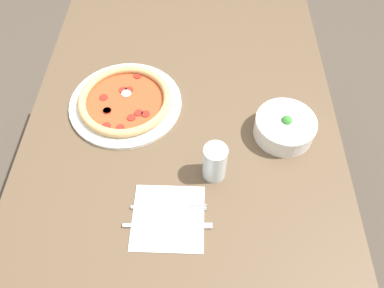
{
  "coord_description": "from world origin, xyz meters",
  "views": [
    {
      "loc": [
        0.77,
        0.05,
        1.63
      ],
      "look_at": [
        0.16,
        0.03,
        0.75
      ],
      "focal_mm": 35.0,
      "sensor_mm": 36.0,
      "label": 1
    }
  ],
  "objects": [
    {
      "name": "dining_table",
      "position": [
        0.0,
        0.0,
        0.63
      ],
      "size": [
        1.19,
        0.95,
        0.73
      ],
      "color": "brown",
      "rests_on": "ground_plane"
    },
    {
      "name": "glass",
      "position": [
        0.24,
        0.09,
        0.79
      ],
      "size": [
        0.06,
        0.06,
        0.11
      ],
      "color": "silver",
      "rests_on": "dining_table"
    },
    {
      "name": "knife",
      "position": [
        0.4,
        -0.03,
        0.74
      ],
      "size": [
        0.02,
        0.23,
        0.01
      ],
      "rotation": [
        0.0,
        0.0,
        1.6
      ],
      "color": "silver",
      "rests_on": "napkin"
    },
    {
      "name": "bowl",
      "position": [
        0.1,
        0.3,
        0.77
      ],
      "size": [
        0.18,
        0.18,
        0.08
      ],
      "color": "white",
      "rests_on": "dining_table"
    },
    {
      "name": "pizza",
      "position": [
        -0.01,
        -0.18,
        0.75
      ],
      "size": [
        0.35,
        0.35,
        0.04
      ],
      "color": "white",
      "rests_on": "dining_table"
    },
    {
      "name": "napkin",
      "position": [
        0.38,
        -0.02,
        0.74
      ],
      "size": [
        0.19,
        0.19,
        0.0
      ],
      "color": "white",
      "rests_on": "dining_table"
    },
    {
      "name": "ground_plane",
      "position": [
        0.0,
        0.0,
        0.0
      ],
      "size": [
        8.0,
        8.0,
        0.0
      ],
      "primitive_type": "plane",
      "color": "#4C4238"
    },
    {
      "name": "fork",
      "position": [
        0.35,
        -0.03,
        0.74
      ],
      "size": [
        0.02,
        0.2,
        0.0
      ],
      "rotation": [
        0.0,
        0.0,
        1.6
      ],
      "color": "silver",
      "rests_on": "napkin"
    }
  ]
}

